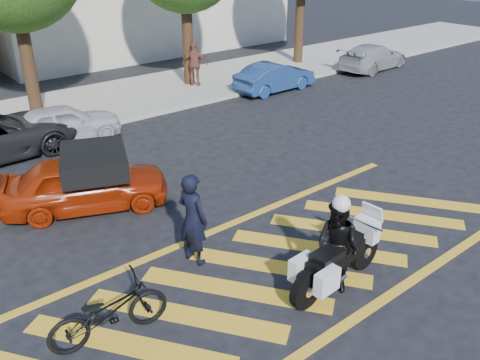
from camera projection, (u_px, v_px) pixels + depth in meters
ground at (260, 277)px, 9.70m from camera, size 90.00×90.00×0.00m
sidewalk at (38, 116)px, 18.03m from camera, size 60.00×5.00×0.15m
crosswalk at (258, 278)px, 9.67m from camera, size 12.33×4.00×0.01m
officer_bike at (193, 219)px, 9.79m from camera, size 0.58×0.77×1.91m
bicycle at (108, 312)px, 8.04m from camera, size 2.04×0.94×1.03m
police_motorcycle at (336, 260)px, 9.18m from camera, size 2.45×0.81×1.08m
officer_moto at (337, 247)px, 9.05m from camera, size 0.73×0.90×1.77m
red_convertible at (85, 183)px, 11.88m from camera, size 4.09×2.85×1.29m
parked_mid_right at (63, 123)px, 15.79m from camera, size 3.62×1.81×1.19m
parked_right at (275, 77)px, 20.87m from camera, size 3.61×1.29×1.18m
parked_far_right at (373, 57)px, 24.23m from camera, size 4.30×2.11×1.20m
pedestrian_right at (195, 64)px, 20.98m from camera, size 1.07×1.06×1.81m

